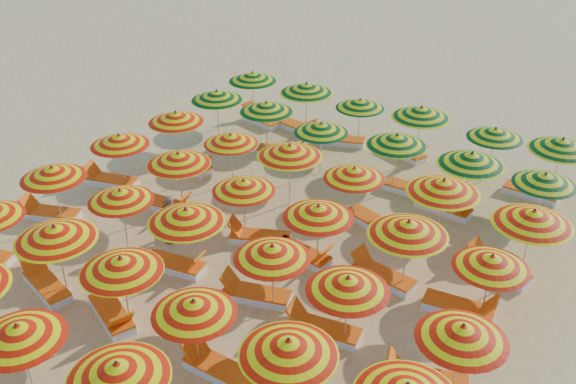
% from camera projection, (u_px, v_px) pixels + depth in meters
% --- Properties ---
extents(ground, '(120.00, 120.00, 0.00)m').
position_uv_depth(ground, '(278.00, 249.00, 18.06)').
color(ground, '#EFBC6A').
rests_on(ground, ground).
extents(umbrella_2, '(2.19, 2.19, 1.97)m').
position_uv_depth(umbrella_2, '(18.00, 332.00, 12.55)').
color(umbrella_2, silver).
rests_on(umbrella_2, ground).
extents(umbrella_3, '(2.41, 2.41, 2.05)m').
position_uv_depth(umbrella_3, '(117.00, 371.00, 11.56)').
color(umbrella_3, silver).
rests_on(umbrella_3, ground).
extents(umbrella_7, '(2.30, 2.30, 2.12)m').
position_uv_depth(umbrella_7, '(55.00, 233.00, 15.36)').
color(umbrella_7, silver).
rests_on(umbrella_7, ground).
extents(umbrella_8, '(2.38, 2.38, 2.03)m').
position_uv_depth(umbrella_8, '(121.00, 265.00, 14.40)').
color(umbrella_8, silver).
rests_on(umbrella_8, ground).
extents(umbrella_9, '(1.85, 1.85, 1.92)m').
position_uv_depth(umbrella_9, '(194.00, 307.00, 13.26)').
color(umbrella_9, silver).
rests_on(umbrella_9, ground).
extents(umbrella_10, '(2.32, 2.32, 2.06)m').
position_uv_depth(umbrella_10, '(288.00, 348.00, 12.06)').
color(umbrella_10, silver).
rests_on(umbrella_10, ground).
extents(umbrella_12, '(2.06, 2.06, 1.98)m').
position_uv_depth(umbrella_12, '(52.00, 173.00, 18.31)').
color(umbrella_12, silver).
rests_on(umbrella_12, ground).
extents(umbrella_13, '(2.17, 2.17, 1.91)m').
position_uv_depth(umbrella_13, '(120.00, 195.00, 17.31)').
color(umbrella_13, silver).
rests_on(umbrella_13, ground).
extents(umbrella_14, '(2.27, 2.27, 2.09)m').
position_uv_depth(umbrella_14, '(186.00, 216.00, 16.11)').
color(umbrella_14, silver).
rests_on(umbrella_14, ground).
extents(umbrella_15, '(2.05, 2.05, 1.95)m').
position_uv_depth(umbrella_15, '(272.00, 252.00, 14.95)').
color(umbrella_15, silver).
rests_on(umbrella_15, ground).
extents(umbrella_16, '(2.44, 2.44, 1.98)m').
position_uv_depth(umbrella_16, '(348.00, 284.00, 13.86)').
color(umbrella_16, silver).
rests_on(umbrella_16, ground).
extents(umbrella_17, '(2.43, 2.43, 1.97)m').
position_uv_depth(umbrella_17, '(463.00, 333.00, 12.54)').
color(umbrella_17, silver).
rests_on(umbrella_17, ground).
extents(umbrella_18, '(2.18, 2.18, 1.97)m').
position_uv_depth(umbrella_18, '(119.00, 140.00, 20.24)').
color(umbrella_18, silver).
rests_on(umbrella_18, ground).
extents(umbrella_19, '(2.54, 2.54, 2.03)m').
position_uv_depth(umbrella_19, '(178.00, 159.00, 18.98)').
color(umbrella_19, silver).
rests_on(umbrella_19, ground).
extents(umbrella_20, '(1.93, 1.93, 1.89)m').
position_uv_depth(umbrella_20, '(243.00, 185.00, 17.83)').
color(umbrella_20, silver).
rests_on(umbrella_20, ground).
extents(umbrella_21, '(2.30, 2.30, 1.98)m').
position_uv_depth(umbrella_21, '(318.00, 211.00, 16.47)').
color(umbrella_21, silver).
rests_on(umbrella_21, ground).
extents(umbrella_22, '(2.36, 2.36, 2.12)m').
position_uv_depth(umbrella_22, '(408.00, 228.00, 15.55)').
color(umbrella_22, silver).
rests_on(umbrella_22, ground).
extents(umbrella_23, '(2.11, 2.11, 1.89)m').
position_uv_depth(umbrella_23, '(492.00, 262.00, 14.70)').
color(umbrella_23, silver).
rests_on(umbrella_23, ground).
extents(umbrella_24, '(2.48, 2.48, 2.03)m').
position_uv_depth(umbrella_24, '(176.00, 117.00, 21.71)').
color(umbrella_24, silver).
rests_on(umbrella_24, ground).
extents(umbrella_25, '(2.20, 2.20, 1.85)m').
position_uv_depth(umbrella_25, '(231.00, 139.00, 20.55)').
color(umbrella_25, silver).
rests_on(umbrella_25, ground).
extents(umbrella_26, '(2.08, 2.08, 2.11)m').
position_uv_depth(umbrella_26, '(290.00, 151.00, 19.29)').
color(umbrella_26, silver).
rests_on(umbrella_26, ground).
extents(umbrella_27, '(2.06, 2.06, 1.90)m').
position_uv_depth(umbrella_27, '(354.00, 173.00, 18.45)').
color(umbrella_27, silver).
rests_on(umbrella_27, ground).
extents(umbrella_28, '(2.57, 2.57, 2.14)m').
position_uv_depth(umbrella_28, '(444.00, 186.00, 17.33)').
color(umbrella_28, silver).
rests_on(umbrella_28, ground).
extents(umbrella_29, '(2.32, 2.32, 2.15)m').
position_uv_depth(umbrella_29, '(533.00, 217.00, 15.95)').
color(umbrella_29, silver).
rests_on(umbrella_29, ground).
extents(umbrella_30, '(2.46, 2.46, 2.04)m').
position_uv_depth(umbrella_30, '(217.00, 95.00, 23.42)').
color(umbrella_30, silver).
rests_on(umbrella_30, ground).
extents(umbrella_31, '(2.41, 2.41, 2.01)m').
position_uv_depth(umbrella_31, '(266.00, 107.00, 22.53)').
color(umbrella_31, silver).
rests_on(umbrella_31, ground).
extents(umbrella_32, '(2.29, 2.29, 1.92)m').
position_uv_depth(umbrella_32, '(321.00, 128.00, 21.18)').
color(umbrella_32, silver).
rests_on(umbrella_32, ground).
extents(umbrella_33, '(2.15, 2.15, 2.05)m').
position_uv_depth(umbrella_33, '(397.00, 140.00, 20.06)').
color(umbrella_33, silver).
rests_on(umbrella_33, ground).
extents(umbrella_34, '(2.62, 2.62, 2.12)m').
position_uv_depth(umbrella_34, '(471.00, 159.00, 18.80)').
color(umbrella_34, silver).
rests_on(umbrella_34, ground).
extents(umbrella_35, '(1.86, 1.86, 1.90)m').
position_uv_depth(umbrella_35, '(545.00, 179.00, 18.14)').
color(umbrella_35, silver).
rests_on(umbrella_35, ground).
extents(umbrella_36, '(2.19, 2.19, 2.03)m').
position_uv_depth(umbrella_36, '(253.00, 77.00, 25.22)').
color(umbrella_36, silver).
rests_on(umbrella_36, ground).
extents(umbrella_37, '(2.69, 2.69, 2.15)m').
position_uv_depth(umbrella_37, '(307.00, 88.00, 23.81)').
color(umbrella_37, silver).
rests_on(umbrella_37, ground).
extents(umbrella_38, '(2.02, 2.02, 1.87)m').
position_uv_depth(umbrella_38, '(360.00, 104.00, 23.13)').
color(umbrella_38, silver).
rests_on(umbrella_38, ground).
extents(umbrella_39, '(2.58, 2.58, 2.15)m').
position_uv_depth(umbrella_39, '(421.00, 112.00, 21.79)').
color(umbrella_39, silver).
rests_on(umbrella_39, ground).
extents(umbrella_40, '(2.22, 2.22, 1.92)m').
position_uv_depth(umbrella_40, '(495.00, 133.00, 20.80)').
color(umbrella_40, silver).
rests_on(umbrella_40, ground).
extents(umbrella_41, '(2.31, 2.31, 2.14)m').
position_uv_depth(umbrella_41, '(562.00, 145.00, 19.60)').
color(umbrella_41, silver).
rests_on(umbrella_41, ground).
extents(lounger_3, '(1.82, 1.02, 0.69)m').
position_uv_depth(lounger_3, '(46.00, 285.00, 16.38)').
color(lounger_3, white).
rests_on(lounger_3, ground).
extents(lounger_4, '(1.82, 1.23, 0.69)m').
position_uv_depth(lounger_4, '(112.00, 314.00, 15.39)').
color(lounger_4, white).
rests_on(lounger_4, ground).
extents(lounger_5, '(1.73, 0.58, 0.69)m').
position_uv_depth(lounger_5, '(219.00, 369.00, 13.85)').
color(lounger_5, white).
rests_on(lounger_5, ground).
extents(lounger_6, '(1.82, 1.17, 0.69)m').
position_uv_depth(lounger_6, '(50.00, 213.00, 19.42)').
color(lounger_6, white).
rests_on(lounger_6, ground).
extents(lounger_7, '(1.80, 0.86, 0.69)m').
position_uv_depth(lounger_7, '(175.00, 265.00, 17.14)').
color(lounger_7, white).
rests_on(lounger_7, ground).
extents(lounger_8, '(1.83, 1.05, 0.69)m').
position_uv_depth(lounger_8, '(255.00, 294.00, 16.06)').
color(lounger_8, white).
rests_on(lounger_8, ground).
extents(lounger_9, '(1.80, 0.85, 0.69)m').
position_uv_depth(lounger_9, '(322.00, 329.00, 14.94)').
color(lounger_9, white).
rests_on(lounger_9, ground).
extents(lounger_10, '(1.83, 1.08, 0.69)m').
position_uv_depth(lounger_10, '(424.00, 380.00, 13.57)').
color(lounger_10, white).
rests_on(lounger_10, ground).
extents(lounger_11, '(1.82, 1.03, 0.69)m').
position_uv_depth(lounger_11, '(111.00, 180.00, 21.23)').
color(lounger_11, white).
rests_on(lounger_11, ground).
extents(lounger_12, '(1.78, 0.75, 0.69)m').
position_uv_depth(lounger_12, '(166.00, 205.00, 19.86)').
color(lounger_12, white).
rests_on(lounger_12, ground).
extents(lounger_13, '(1.82, 1.22, 0.69)m').
position_uv_depth(lounger_13, '(258.00, 237.00, 18.30)').
color(lounger_13, white).
rests_on(lounger_13, ground).
extents(lounger_14, '(1.79, 0.79, 0.69)m').
position_uv_depth(lounger_14, '(303.00, 254.00, 17.57)').
color(lounger_14, white).
rests_on(lounger_14, ground).
extents(lounger_15, '(1.79, 0.80, 0.69)m').
position_uv_depth(lounger_15, '(382.00, 276.00, 16.73)').
color(lounger_15, white).
rests_on(lounger_15, ground).
extents(lounger_16, '(1.79, 0.78, 0.69)m').
position_uv_depth(lounger_16, '(460.00, 308.00, 15.61)').
color(lounger_16, white).
rests_on(lounger_16, ground).
extents(lounger_17, '(1.78, 0.72, 0.69)m').
position_uv_depth(lounger_17, '(190.00, 166.00, 22.14)').
color(lounger_17, white).
rests_on(lounger_17, ground).
extents(lounger_18, '(1.83, 1.07, 0.69)m').
position_uv_depth(lounger_18, '(372.00, 221.00, 19.04)').
color(lounger_18, white).
rests_on(lounger_18, ground).
extents(lounger_19, '(1.82, 0.96, 0.69)m').
position_uv_depth(lounger_19, '(496.00, 269.00, 16.98)').
color(lounger_19, white).
rests_on(lounger_19, ground).
extents(lounger_20, '(1.83, 1.10, 0.69)m').
position_uv_depth(lounger_20, '(282.00, 151.00, 23.13)').
color(lounger_20, white).
rests_on(lounger_20, ground).
extents(lounger_21, '(1.74, 0.59, 0.69)m').
position_uv_depth(lounger_21, '(412.00, 189.00, 20.71)').
color(lounger_21, white).
rests_on(lounger_21, ground).
extents(lounger_22, '(1.77, 0.72, 0.69)m').
position_uv_depth(lounger_22, '(445.00, 208.00, 19.70)').
color(lounger_22, white).
rests_on(lounger_22, ground).
extents(lounger_23, '(1.82, 0.97, 0.69)m').
position_uv_depth(lounger_23, '(261.00, 120.00, 25.62)').
color(lounger_23, white).
rests_on(lounger_23, ground).
extents(lounger_24, '(1.81, 0.91, 0.69)m').
position_uv_depth(lounger_24, '(297.00, 127.00, 25.02)').
color(lounger_24, white).
rests_on(lounger_24, ground).
extents(lounger_25, '(1.83, 1.11, 0.69)m').
position_uv_depth(lounger_25, '(340.00, 140.00, 23.95)').
color(lounger_25, white).
rests_on(lounger_25, ground).
extents(lounger_26, '(1.83, 1.15, 0.69)m').
position_uv_depth(lounger_26, '(405.00, 153.00, 23.03)').
color(lounger_26, white).
rests_on(lounger_26, ground).
extents(lounger_27, '(1.75, 0.65, 0.69)m').
position_uv_depth(lounger_27, '(533.00, 193.00, 20.51)').
color(lounger_27, white).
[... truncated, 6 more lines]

